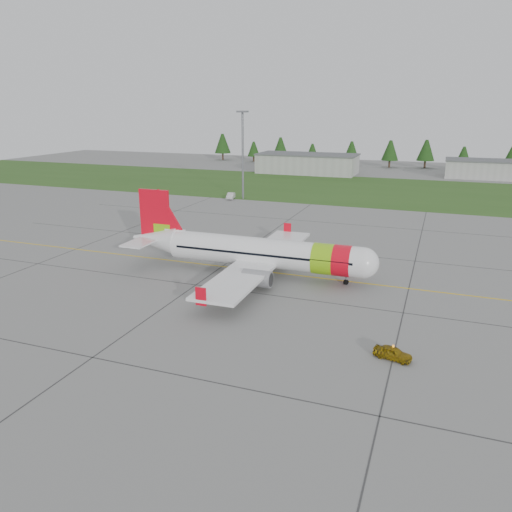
% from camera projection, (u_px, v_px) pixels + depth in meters
% --- Properties ---
extents(ground, '(320.00, 320.00, 0.00)m').
position_uv_depth(ground, '(313.00, 301.00, 57.13)').
color(ground, gray).
rests_on(ground, ground).
extents(aircraft, '(34.49, 31.61, 10.46)m').
position_uv_depth(aircraft, '(258.00, 252.00, 65.29)').
color(aircraft, white).
rests_on(aircraft, ground).
extents(follow_me_car, '(1.43, 1.58, 3.37)m').
position_uv_depth(follow_me_car, '(394.00, 342.00, 43.52)').
color(follow_me_car, '#E0B00C').
rests_on(follow_me_car, ground).
extents(service_van, '(1.83, 1.77, 4.44)m').
position_uv_depth(service_van, '(231.00, 190.00, 119.26)').
color(service_van, silver).
rests_on(service_van, ground).
extents(grass_strip, '(320.00, 50.00, 0.03)m').
position_uv_depth(grass_strip, '(390.00, 191.00, 130.67)').
color(grass_strip, '#30561E').
rests_on(grass_strip, ground).
extents(taxi_guideline, '(120.00, 0.25, 0.02)m').
position_uv_depth(taxi_guideline, '(328.00, 279.00, 64.30)').
color(taxi_guideline, gold).
rests_on(taxi_guideline, ground).
extents(hangar_west, '(32.00, 14.00, 6.00)m').
position_uv_depth(hangar_west, '(307.00, 164.00, 164.98)').
color(hangar_west, '#A8A8A3').
rests_on(hangar_west, ground).
extents(hangar_east, '(24.00, 12.00, 5.20)m').
position_uv_depth(hangar_east, '(487.00, 170.00, 153.82)').
color(hangar_east, '#A8A8A3').
rests_on(hangar_east, ground).
extents(floodlight_mast, '(0.50, 0.50, 20.00)m').
position_uv_depth(floodlight_mast, '(243.00, 157.00, 117.00)').
color(floodlight_mast, slate).
rests_on(floodlight_mast, ground).
extents(treeline, '(160.00, 8.00, 10.00)m').
position_uv_depth(treeline, '(408.00, 154.00, 179.45)').
color(treeline, '#1C3F14').
rests_on(treeline, ground).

